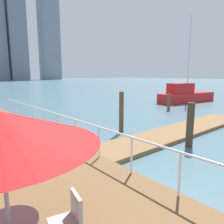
% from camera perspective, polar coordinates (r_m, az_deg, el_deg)
% --- Properties ---
extents(ground_plane, '(300.00, 300.00, 0.00)m').
position_cam_1_polar(ground_plane, '(19.42, -17.86, 0.15)').
color(ground_plane, '#476675').
extents(floating_dock, '(12.62, 2.00, 0.18)m').
position_cam_1_polar(floating_dock, '(12.22, 17.28, -5.01)').
color(floating_dock, olive).
rests_on(floating_dock, ground_plane).
extents(boardwalk_railing, '(0.06, 24.37, 1.08)m').
position_cam_1_polar(boardwalk_railing, '(6.01, 5.30, -8.79)').
color(boardwalk_railing, white).
rests_on(boardwalk_railing, boardwalk).
extents(dock_piling_0, '(0.26, 0.26, 1.53)m').
position_cam_1_polar(dock_piling_0, '(19.65, 14.95, 2.65)').
color(dock_piling_0, brown).
rests_on(dock_piling_0, ground_plane).
extents(dock_piling_3, '(0.31, 0.31, 1.96)m').
position_cam_1_polar(dock_piling_3, '(9.96, 20.13, -3.25)').
color(dock_piling_3, '#473826').
rests_on(dock_piling_3, ground_plane).
extents(dock_piling_4, '(0.25, 0.25, 2.25)m').
position_cam_1_polar(dock_piling_4, '(11.62, 2.52, -0.08)').
color(dock_piling_4, brown).
rests_on(dock_piling_4, ground_plane).
extents(moored_boat_1, '(7.67, 2.95, 9.52)m').
position_cam_1_polar(moored_boat_1, '(25.72, 18.95, 4.29)').
color(moored_boat_1, red).
rests_on(moored_boat_1, ground_plane).
extents(patio_umbrella, '(2.57, 2.57, 2.31)m').
position_cam_1_polar(patio_umbrella, '(3.08, -27.74, -3.87)').
color(patio_umbrella, '#B2B2B7').
rests_on(patio_umbrella, boardwalk).
extents(cafe_chair_0, '(0.56, 0.53, 0.90)m').
position_cam_1_polar(cafe_chair_0, '(3.82, -11.34, -25.88)').
color(cafe_chair_0, '#B7B7BC').
rests_on(cafe_chair_0, boardwalk).
extents(skyline_tower_5, '(9.24, 13.30, 79.14)m').
position_cam_1_polar(skyline_tower_5, '(136.36, -24.93, 24.60)').
color(skyline_tower_5, slate).
rests_on(skyline_tower_5, ground_plane).
extents(skyline_tower_6, '(11.62, 8.13, 71.59)m').
position_cam_1_polar(skyline_tower_6, '(146.99, -16.61, 22.42)').
color(skyline_tower_6, gray).
rests_on(skyline_tower_6, ground_plane).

